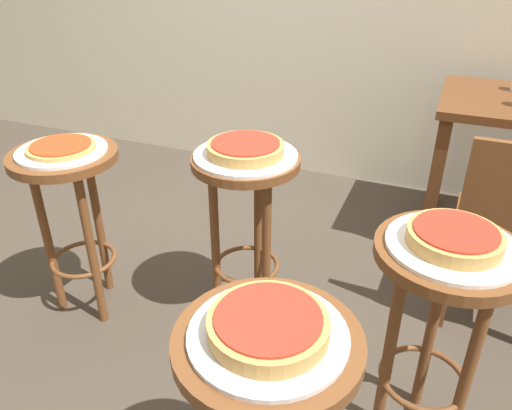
# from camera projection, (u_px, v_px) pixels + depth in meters

# --- Properties ---
(ground_plane) EXTENTS (6.00, 6.00, 0.00)m
(ground_plane) POSITION_uv_depth(u_px,v_px,m) (209.00, 318.00, 2.20)
(ground_plane) COLOR #42382D
(stool_foreground) EXTENTS (0.41, 0.41, 0.74)m
(stool_foreground) POSITION_uv_depth(u_px,v_px,m) (267.00, 399.00, 1.15)
(stool_foreground) COLOR brown
(stool_foreground) RESTS_ON ground_plane
(serving_plate_foreground) EXTENTS (0.34, 0.34, 0.01)m
(serving_plate_foreground) POSITION_uv_depth(u_px,v_px,m) (268.00, 335.00, 1.06)
(serving_plate_foreground) COLOR silver
(serving_plate_foreground) RESTS_ON stool_foreground
(pizza_foreground) EXTENTS (0.26, 0.26, 0.05)m
(pizza_foreground) POSITION_uv_depth(u_px,v_px,m) (268.00, 325.00, 1.05)
(pizza_foreground) COLOR tan
(pizza_foreground) RESTS_ON serving_plate_foreground
(stool_middle) EXTENTS (0.41, 0.41, 0.74)m
(stool_middle) POSITION_uv_depth(u_px,v_px,m) (440.00, 302.00, 1.45)
(stool_middle) COLOR brown
(stool_middle) RESTS_ON ground_plane
(serving_plate_middle) EXTENTS (0.36, 0.36, 0.01)m
(serving_plate_middle) POSITION_uv_depth(u_px,v_px,m) (453.00, 246.00, 1.35)
(serving_plate_middle) COLOR white
(serving_plate_middle) RESTS_ON stool_middle
(pizza_middle) EXTENTS (0.25, 0.25, 0.05)m
(pizza_middle) POSITION_uv_depth(u_px,v_px,m) (455.00, 237.00, 1.34)
(pizza_middle) COLOR tan
(pizza_middle) RESTS_ON serving_plate_middle
(stool_leftside) EXTENTS (0.41, 0.41, 0.74)m
(stool_leftside) POSITION_uv_depth(u_px,v_px,m) (71.00, 196.00, 2.01)
(stool_leftside) COLOR brown
(stool_leftside) RESTS_ON ground_plane
(serving_plate_leftside) EXTENTS (0.34, 0.34, 0.01)m
(serving_plate_leftside) POSITION_uv_depth(u_px,v_px,m) (62.00, 151.00, 1.92)
(serving_plate_leftside) COLOR silver
(serving_plate_leftside) RESTS_ON stool_leftside
(pizza_leftside) EXTENTS (0.26, 0.26, 0.02)m
(pizza_leftside) POSITION_uv_depth(u_px,v_px,m) (61.00, 147.00, 1.91)
(pizza_leftside) COLOR tan
(pizza_leftside) RESTS_ON serving_plate_leftside
(stool_rear) EXTENTS (0.41, 0.41, 0.74)m
(stool_rear) POSITION_uv_depth(u_px,v_px,m) (246.00, 201.00, 1.97)
(stool_rear) COLOR brown
(stool_rear) RESTS_ON ground_plane
(serving_plate_rear) EXTENTS (0.39, 0.39, 0.01)m
(serving_plate_rear) POSITION_uv_depth(u_px,v_px,m) (246.00, 155.00, 1.88)
(serving_plate_rear) COLOR silver
(serving_plate_rear) RESTS_ON stool_rear
(pizza_rear) EXTENTS (0.29, 0.29, 0.05)m
(pizza_rear) POSITION_uv_depth(u_px,v_px,m) (246.00, 148.00, 1.87)
(pizza_rear) COLOR tan
(pizza_rear) RESTS_ON serving_plate_rear
(wooden_chair) EXTENTS (0.41, 0.41, 0.85)m
(wooden_chair) POSITION_uv_depth(u_px,v_px,m) (510.00, 227.00, 1.97)
(wooden_chair) COLOR brown
(wooden_chair) RESTS_ON ground_plane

